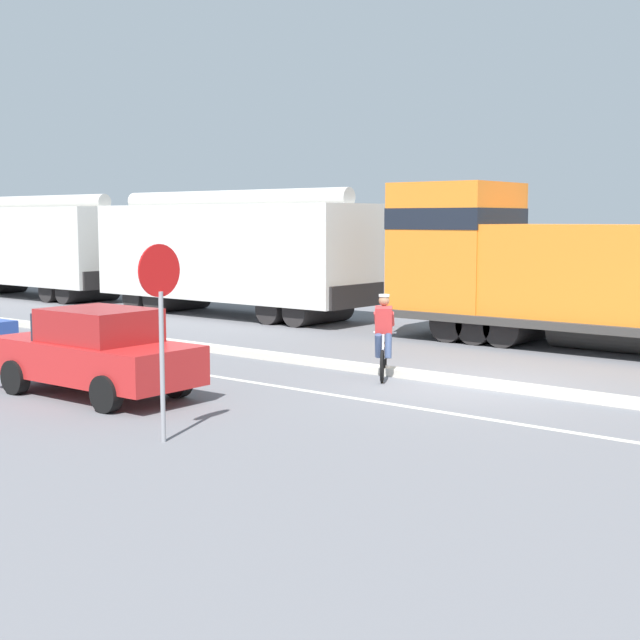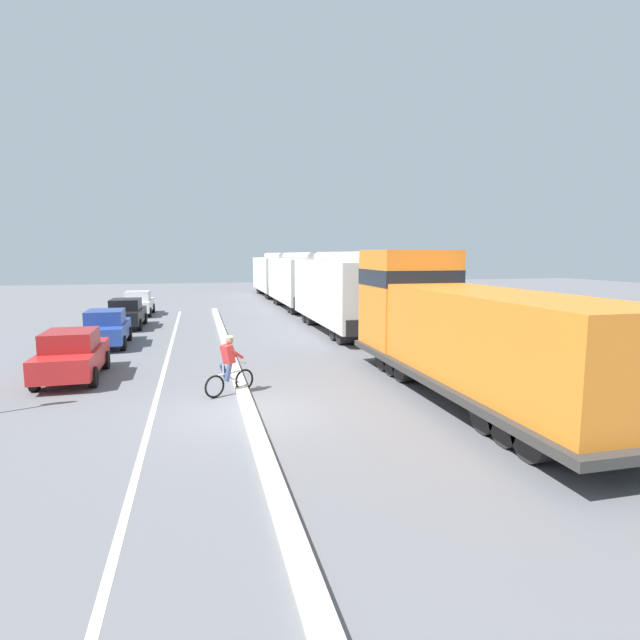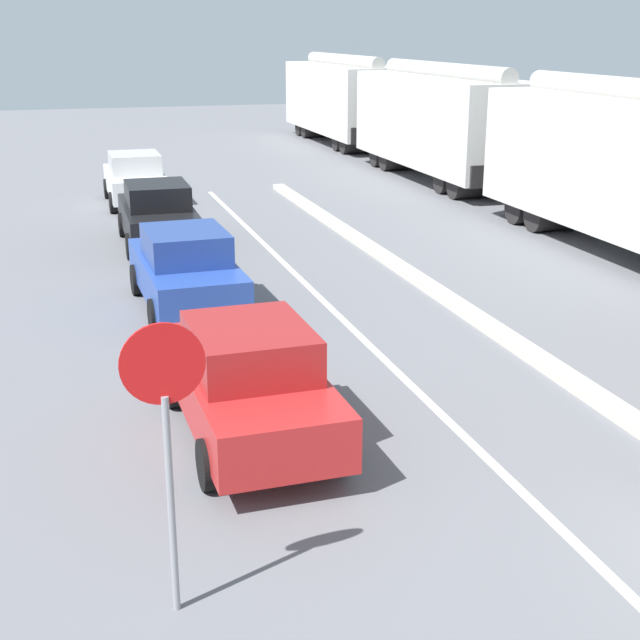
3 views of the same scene
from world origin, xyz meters
name	(u,v)px [view 2 (image 2 of 3)]	position (x,y,z in m)	size (l,w,h in m)	color
ground_plane	(248,412)	(0.00, 0.00, 0.00)	(120.00, 120.00, 0.00)	slate
median_curb	(232,361)	(0.00, 6.00, 0.08)	(0.36, 36.00, 0.16)	beige
lane_stripe	(165,367)	(-2.40, 6.00, 0.00)	(0.14, 36.00, 0.01)	silver
locomotive	(458,332)	(6.15, 0.37, 1.80)	(3.10, 11.61, 4.20)	orange
hopper_car_lead	(341,292)	(6.15, 12.52, 2.08)	(2.90, 10.60, 4.18)	silver
hopper_car_middle	(297,281)	(6.15, 24.12, 2.08)	(2.90, 10.60, 4.18)	beige
hopper_car_trailing	(274,275)	(6.15, 35.72, 2.08)	(2.90, 10.60, 4.18)	beige
parked_car_red	(72,355)	(-5.20, 4.81, 0.82)	(1.91, 4.24, 1.62)	red
parked_car_blue	(106,328)	(-5.14, 10.88, 0.82)	(1.94, 4.25, 1.62)	#28479E
parked_car_black	(126,313)	(-5.01, 16.54, 0.82)	(1.87, 4.22, 1.62)	black
parked_car_white	(138,303)	(-5.01, 22.46, 0.82)	(1.85, 4.21, 1.62)	silver
cyclist	(229,367)	(-0.36, 1.78, 0.82)	(1.48, 0.96, 1.71)	black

